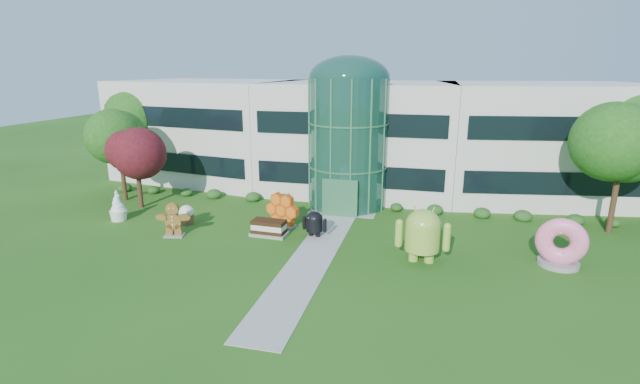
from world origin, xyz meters
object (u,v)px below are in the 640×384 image
(android_green, at_px, (423,231))
(gingerbread, at_px, (173,219))
(android_black, at_px, (314,222))
(donut, at_px, (561,242))

(android_green, distance_m, gingerbread, 15.70)
(android_green, height_order, gingerbread, android_green)
(android_black, height_order, donut, donut)
(android_black, bearing_deg, android_green, -10.61)
(android_green, distance_m, donut, 7.51)
(android_black, height_order, gingerbread, gingerbread)
(android_black, relative_size, donut, 0.70)
(gingerbread, bearing_deg, android_black, 1.37)
(android_green, relative_size, android_black, 1.81)
(android_green, relative_size, donut, 1.27)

